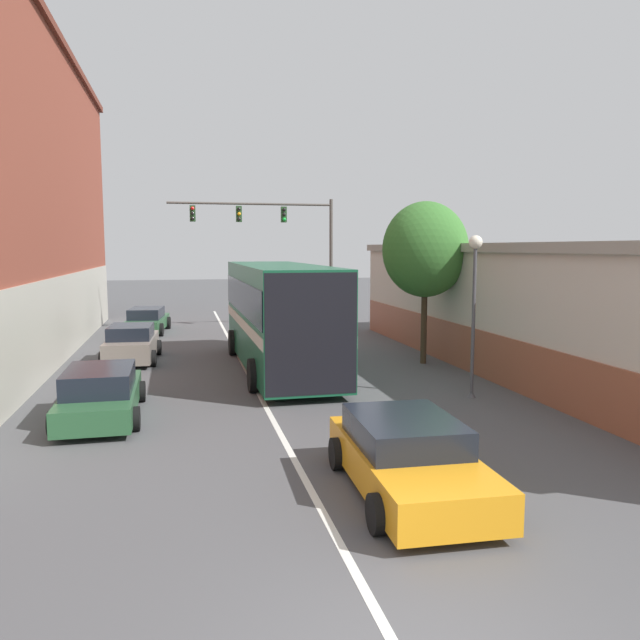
{
  "coord_description": "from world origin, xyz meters",
  "views": [
    {
      "loc": [
        -2.14,
        -5.33,
        4.24
      ],
      "look_at": [
        2.28,
        14.44,
        1.89
      ],
      "focal_mm": 35.0,
      "sensor_mm": 36.0,
      "label": 1
    }
  ],
  "objects_px": {
    "bus": "(279,311)",
    "parked_car_left_near": "(147,321)",
    "parked_car_left_mid": "(132,344)",
    "traffic_signal_gantry": "(279,232)",
    "hatchback_foreground": "(408,457)",
    "street_tree_near": "(425,250)",
    "street_lamp": "(474,292)",
    "parked_car_left_far": "(101,394)"
  },
  "relations": [
    {
      "from": "street_tree_near",
      "to": "traffic_signal_gantry",
      "type": "bearing_deg",
      "value": 108.64
    },
    {
      "from": "bus",
      "to": "street_lamp",
      "type": "xyz_separation_m",
      "value": [
        4.7,
        -5.31,
        0.96
      ]
    },
    {
      "from": "traffic_signal_gantry",
      "to": "parked_car_left_far",
      "type": "bearing_deg",
      "value": -113.64
    },
    {
      "from": "bus",
      "to": "traffic_signal_gantry",
      "type": "bearing_deg",
      "value": -9.57
    },
    {
      "from": "street_tree_near",
      "to": "hatchback_foreground",
      "type": "bearing_deg",
      "value": -113.22
    },
    {
      "from": "parked_car_left_mid",
      "to": "street_lamp",
      "type": "relative_size",
      "value": 0.89
    },
    {
      "from": "parked_car_left_mid",
      "to": "street_tree_near",
      "type": "height_order",
      "value": "street_tree_near"
    },
    {
      "from": "parked_car_left_mid",
      "to": "street_lamp",
      "type": "height_order",
      "value": "street_lamp"
    },
    {
      "from": "bus",
      "to": "parked_car_left_mid",
      "type": "relative_size",
      "value": 2.61
    },
    {
      "from": "parked_car_left_mid",
      "to": "traffic_signal_gantry",
      "type": "height_order",
      "value": "traffic_signal_gantry"
    },
    {
      "from": "hatchback_foreground",
      "to": "parked_car_left_far",
      "type": "height_order",
      "value": "parked_car_left_far"
    },
    {
      "from": "parked_car_left_far",
      "to": "street_tree_near",
      "type": "xyz_separation_m",
      "value": [
        10.69,
        5.22,
        3.55
      ]
    },
    {
      "from": "parked_car_left_mid",
      "to": "parked_car_left_far",
      "type": "distance_m",
      "value": 7.96
    },
    {
      "from": "street_lamp",
      "to": "street_tree_near",
      "type": "bearing_deg",
      "value": 82.87
    },
    {
      "from": "bus",
      "to": "traffic_signal_gantry",
      "type": "height_order",
      "value": "traffic_signal_gantry"
    },
    {
      "from": "bus",
      "to": "parked_car_left_mid",
      "type": "bearing_deg",
      "value": 61.88
    },
    {
      "from": "hatchback_foreground",
      "to": "parked_car_left_near",
      "type": "distance_m",
      "value": 22.92
    },
    {
      "from": "street_tree_near",
      "to": "bus",
      "type": "bearing_deg",
      "value": 179.45
    },
    {
      "from": "hatchback_foreground",
      "to": "traffic_signal_gantry",
      "type": "distance_m",
      "value": 22.7
    },
    {
      "from": "parked_car_left_near",
      "to": "street_lamp",
      "type": "xyz_separation_m",
      "value": [
        9.71,
        -16.12,
        2.4
      ]
    },
    {
      "from": "street_lamp",
      "to": "bus",
      "type": "bearing_deg",
      "value": 131.52
    },
    {
      "from": "bus",
      "to": "traffic_signal_gantry",
      "type": "xyz_separation_m",
      "value": [
        1.7,
        10.79,
        3.0
      ]
    },
    {
      "from": "traffic_signal_gantry",
      "to": "parked_car_left_near",
      "type": "bearing_deg",
      "value": 179.75
    },
    {
      "from": "street_lamp",
      "to": "street_tree_near",
      "type": "xyz_separation_m",
      "value": [
        0.66,
        5.26,
        1.15
      ]
    },
    {
      "from": "bus",
      "to": "traffic_signal_gantry",
      "type": "distance_m",
      "value": 11.32
    },
    {
      "from": "street_lamp",
      "to": "parked_car_left_far",
      "type": "bearing_deg",
      "value": 179.79
    },
    {
      "from": "bus",
      "to": "street_tree_near",
      "type": "height_order",
      "value": "street_tree_near"
    },
    {
      "from": "street_tree_near",
      "to": "parked_car_left_far",
      "type": "bearing_deg",
      "value": -153.96
    },
    {
      "from": "bus",
      "to": "street_tree_near",
      "type": "bearing_deg",
      "value": -91.15
    },
    {
      "from": "parked_car_left_far",
      "to": "traffic_signal_gantry",
      "type": "relative_size",
      "value": 0.54
    },
    {
      "from": "parked_car_left_near",
      "to": "parked_car_left_mid",
      "type": "xyz_separation_m",
      "value": [
        -0.15,
        -8.13,
        0.05
      ]
    },
    {
      "from": "parked_car_left_near",
      "to": "hatchback_foreground",
      "type": "bearing_deg",
      "value": -160.15
    },
    {
      "from": "parked_car_left_near",
      "to": "parked_car_left_far",
      "type": "xyz_separation_m",
      "value": [
        -0.32,
        -16.09,
        0.0
      ]
    },
    {
      "from": "bus",
      "to": "parked_car_left_far",
      "type": "distance_m",
      "value": 7.63
    },
    {
      "from": "parked_car_left_mid",
      "to": "street_tree_near",
      "type": "xyz_separation_m",
      "value": [
        10.51,
        -2.74,
        3.5
      ]
    },
    {
      "from": "bus",
      "to": "traffic_signal_gantry",
      "type": "relative_size",
      "value": 1.25
    },
    {
      "from": "bus",
      "to": "parked_car_left_near",
      "type": "xyz_separation_m",
      "value": [
        -5.01,
        10.81,
        -1.44
      ]
    },
    {
      "from": "hatchback_foreground",
      "to": "parked_car_left_mid",
      "type": "distance_m",
      "value": 15.21
    },
    {
      "from": "hatchback_foreground",
      "to": "parked_car_left_far",
      "type": "distance_m",
      "value": 8.47
    },
    {
      "from": "parked_car_left_mid",
      "to": "parked_car_left_far",
      "type": "xyz_separation_m",
      "value": [
        -0.17,
        -7.96,
        -0.05
      ]
    },
    {
      "from": "hatchback_foreground",
      "to": "street_lamp",
      "type": "height_order",
      "value": "street_lamp"
    },
    {
      "from": "bus",
      "to": "parked_car_left_near",
      "type": "distance_m",
      "value": 12.0
    }
  ]
}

